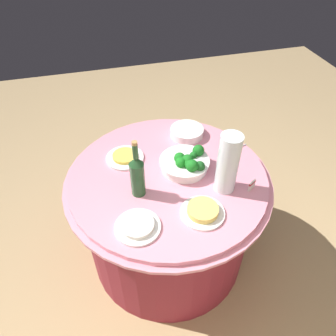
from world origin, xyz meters
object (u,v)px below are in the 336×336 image
object	(u,v)px
broccoli_bowl	(186,163)
food_plate_rice	(138,226)
wine_bottle	(137,175)
decorative_fruit_vase	(227,167)
food_plate_noodles	(203,211)
serving_tongs	(233,147)
plate_stack	(187,132)
food_plate_fried_egg	(125,157)
label_placard_front	(252,185)

from	to	relation	value
broccoli_bowl	food_plate_rice	world-z (taller)	broccoli_bowl
wine_bottle	decorative_fruit_vase	bearing A→B (deg)	169.75
food_plate_noodles	decorative_fruit_vase	bearing A→B (deg)	-140.74
serving_tongs	food_plate_rice	size ratio (longest dim) A/B	0.76
broccoli_bowl	plate_stack	distance (m)	0.32
wine_bottle	food_plate_rice	xyz separation A→B (m)	(0.05, 0.22, -0.11)
serving_tongs	food_plate_fried_egg	xyz separation A→B (m)	(0.65, -0.07, 0.01)
decorative_fruit_vase	food_plate_fried_egg	bearing A→B (deg)	-38.14
broccoli_bowl	food_plate_rice	size ratio (longest dim) A/B	1.27
plate_stack	decorative_fruit_vase	xyz separation A→B (m)	(-0.05, 0.49, 0.12)
food_plate_fried_egg	label_placard_front	bearing A→B (deg)	145.42
wine_bottle	label_placard_front	bearing A→B (deg)	167.53
broccoli_bowl	food_plate_fried_egg	size ratio (longest dim) A/B	1.27
plate_stack	food_plate_noodles	bearing A→B (deg)	79.38
food_plate_fried_egg	label_placard_front	world-z (taller)	label_placard_front
label_placard_front	plate_stack	bearing A→B (deg)	-71.11
broccoli_bowl	label_placard_front	size ratio (longest dim) A/B	5.09
plate_stack	food_plate_noodles	distance (m)	0.64
food_plate_rice	food_plate_noodles	xyz separation A→B (m)	(-0.32, -0.00, 0.00)
broccoli_bowl	serving_tongs	distance (m)	0.36
wine_bottle	food_plate_fried_egg	size ratio (longest dim) A/B	1.53
food_plate_rice	food_plate_fried_egg	bearing A→B (deg)	-92.58
plate_stack	food_plate_rice	bearing A→B (deg)	55.18
food_plate_fried_egg	serving_tongs	bearing A→B (deg)	174.03
wine_bottle	label_placard_front	world-z (taller)	wine_bottle
wine_bottle	food_plate_noodles	world-z (taller)	wine_bottle
plate_stack	label_placard_front	world-z (taller)	label_placard_front
wine_bottle	food_plate_rice	size ratio (longest dim) A/B	1.53
food_plate_noodles	food_plate_fried_egg	distance (m)	0.59
serving_tongs	food_plate_fried_egg	world-z (taller)	food_plate_fried_egg
plate_stack	serving_tongs	size ratio (longest dim) A/B	1.26
food_plate_fried_egg	food_plate_rice	bearing A→B (deg)	87.42
broccoli_bowl	wine_bottle	bearing A→B (deg)	20.67
plate_stack	decorative_fruit_vase	world-z (taller)	decorative_fruit_vase
decorative_fruit_vase	food_plate_noodles	world-z (taller)	decorative_fruit_vase
plate_stack	label_placard_front	distance (m)	0.57
food_plate_rice	food_plate_fried_egg	world-z (taller)	food_plate_rice
serving_tongs	food_plate_fried_egg	distance (m)	0.66
plate_stack	food_plate_fried_egg	distance (m)	0.44
serving_tongs	broccoli_bowl	bearing A→B (deg)	18.24
serving_tongs	food_plate_rice	xyz separation A→B (m)	(0.68, 0.44, 0.01)
wine_bottle	serving_tongs	xyz separation A→B (m)	(-0.63, -0.22, -0.12)
label_placard_front	wine_bottle	bearing A→B (deg)	-12.47
serving_tongs	wine_bottle	bearing A→B (deg)	19.37
serving_tongs	food_plate_noodles	distance (m)	0.56
plate_stack	food_plate_fried_egg	xyz separation A→B (m)	(0.42, 0.13, -0.01)
wine_bottle	serving_tongs	distance (m)	0.68
broccoli_bowl	label_placard_front	world-z (taller)	broccoli_bowl
decorative_fruit_vase	food_plate_fried_egg	distance (m)	0.61
food_plate_noodles	label_placard_front	world-z (taller)	label_placard_front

